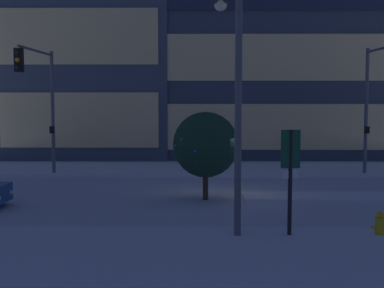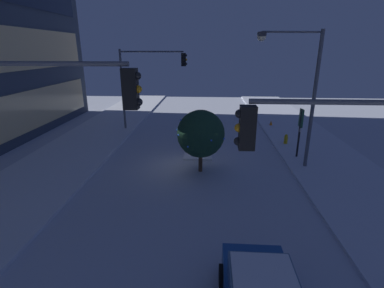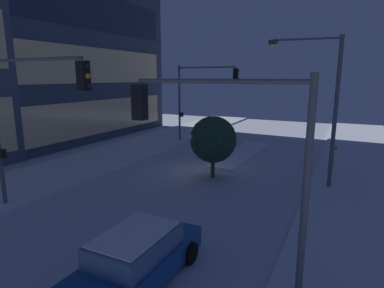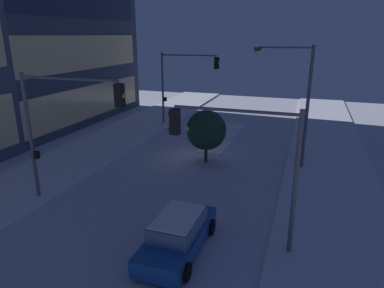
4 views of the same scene
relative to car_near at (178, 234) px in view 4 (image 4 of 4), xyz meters
The scene contains 13 objects.
ground 10.23m from the car_near, 12.18° to the left, with size 52.00×52.00×0.00m, color silver.
curb_strip_near 11.62m from the car_near, 30.70° to the right, with size 52.00×5.20×0.14m, color silver.
curb_strip_far 14.30m from the car_near, 45.73° to the left, with size 52.00×5.20×0.14m, color silver.
median_strip 15.86m from the car_near, ahead, with size 9.00×1.80×0.14m, color silver.
car_near is the anchor object (origin of this frame).
traffic_light_corner_near_left 4.06m from the car_near, 61.40° to the right, with size 0.32×5.01×5.68m.
traffic_light_corner_far_right 19.58m from the car_near, 19.50° to the left, with size 0.32×5.42×6.57m.
traffic_light_corner_far_left 7.61m from the car_near, 73.53° to the left, with size 0.32×5.49×6.42m.
street_lamp_arched 11.71m from the car_near, 17.70° to the right, with size 0.76×3.40×7.52m.
fire_hydrant 15.21m from the car_near, 15.98° to the right, with size 0.48×0.26×0.82m.
parking_info_sign 12.80m from the car_near, 19.37° to the right, with size 0.55×0.12×3.16m.
decorated_tree_median 9.98m from the car_near, 10.33° to the left, with size 2.60×2.65×3.50m.
construction_cone 20.29m from the car_near, 11.97° to the right, with size 0.36×0.36×0.55m, color orange.
Camera 4 is at (-20.77, -6.40, 8.08)m, focal length 32.11 mm.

